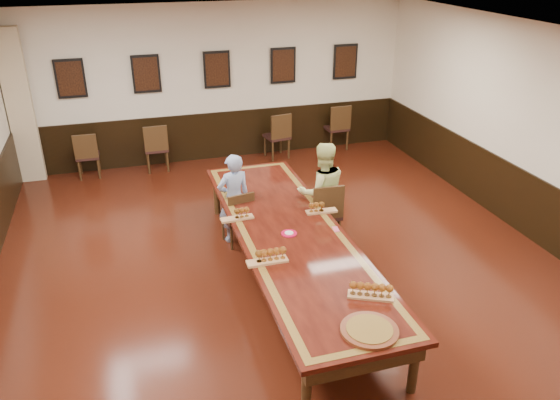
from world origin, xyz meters
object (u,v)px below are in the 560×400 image
object	(u,v)px
chair_woman	(323,212)
spare_chair_b	(156,147)
carved_platter	(369,330)
spare_chair_d	(336,126)
spare_chair_a	(87,154)
conference_table	(291,242)
chair_man	(237,216)
person_man	(234,198)
spare_chair_c	(277,135)
person_woman	(322,192)

from	to	relation	value
chair_woman	spare_chair_b	size ratio (longest dim) A/B	1.03
carved_platter	spare_chair_d	bearing A→B (deg)	70.43
spare_chair_a	conference_table	size ratio (longest dim) A/B	0.19
spare_chair_d	conference_table	bearing A→B (deg)	59.66
chair_man	spare_chair_d	xyz separation A→B (m)	(3.06, 3.56, 0.07)
person_man	conference_table	bearing A→B (deg)	99.13
chair_woman	person_man	xyz separation A→B (m)	(-1.30, 0.43, 0.21)
chair_man	spare_chair_c	world-z (taller)	spare_chair_c
conference_table	person_woman	bearing A→B (deg)	51.11
chair_man	spare_chair_c	distance (m)	3.76
chair_man	spare_chair_a	world-z (taller)	spare_chair_a
chair_woman	spare_chair_c	size ratio (longest dim) A/B	1.01
spare_chair_c	chair_man	bearing A→B (deg)	54.10
person_woman	conference_table	world-z (taller)	person_woman
chair_man	person_man	bearing A→B (deg)	-90.00
conference_table	carved_platter	bearing A→B (deg)	-86.77
spare_chair_b	person_man	bearing A→B (deg)	105.30
chair_man	spare_chair_b	size ratio (longest dim) A/B	0.90
spare_chair_a	carved_platter	bearing A→B (deg)	113.00
chair_man	person_woman	bearing A→B (deg)	159.35
chair_man	person_man	distance (m)	0.28
spare_chair_a	spare_chair_d	world-z (taller)	spare_chair_d
spare_chair_a	carved_platter	distance (m)	7.40
chair_man	spare_chair_a	distance (m)	4.09
spare_chair_a	spare_chair_c	xyz separation A→B (m)	(3.86, -0.03, 0.04)
chair_man	person_woman	distance (m)	1.35
conference_table	spare_chair_b	bearing A→B (deg)	106.43
spare_chair_a	spare_chair_c	distance (m)	3.86
spare_chair_b	spare_chair_c	size ratio (longest dim) A/B	0.99
conference_table	carved_platter	world-z (taller)	carved_platter
spare_chair_b	spare_chair_d	world-z (taller)	spare_chair_d
chair_man	spare_chair_c	bearing A→B (deg)	-126.24
spare_chair_b	carved_platter	size ratio (longest dim) A/B	1.42
person_man	chair_woman	bearing A→B (deg)	151.13
chair_woman	conference_table	world-z (taller)	chair_woman
spare_chair_d	carved_platter	distance (m)	7.40
person_woman	chair_woman	bearing A→B (deg)	90.00
person_man	person_woman	distance (m)	1.34
person_woman	carved_platter	bearing A→B (deg)	79.94
spare_chair_c	person_man	size ratio (longest dim) A/B	0.70
person_man	carved_platter	distance (m)	3.56
spare_chair_c	person_woman	distance (m)	3.65
chair_man	spare_chair_b	distance (m)	3.52
spare_chair_d	spare_chair_b	bearing A→B (deg)	0.33
chair_woman	spare_chair_d	xyz separation A→B (m)	(1.78, 3.89, 0.01)
spare_chair_c	spare_chair_d	bearing A→B (deg)	176.45
person_man	spare_chair_c	bearing A→B (deg)	-127.11
chair_man	spare_chair_d	size ratio (longest dim) A/B	0.87
person_man	carved_platter	xyz separation A→B (m)	(0.60, -3.51, 0.06)
spare_chair_a	person_woman	distance (m)	5.08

